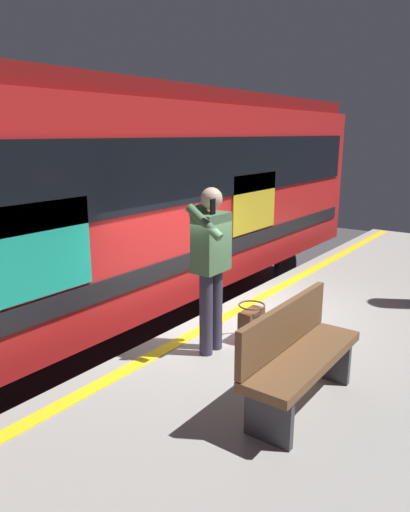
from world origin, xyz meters
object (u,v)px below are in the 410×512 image
at_px(train_carriage, 103,195).
at_px(bench, 297,353).
at_px(passenger, 211,257).
at_px(handbag, 251,323).

bearing_deg(train_carriage, bench, 70.13).
relative_size(passenger, handbag, 4.16).
height_order(passenger, bench, passenger).
xyz_separation_m(handbag, bench, (0.93, 1.00, 0.29)).
relative_size(train_carriage, passenger, 6.93).
bearing_deg(train_carriage, handbag, 80.56).
distance_m(train_carriage, passenger, 2.91).
distance_m(handbag, bench, 1.40).
xyz_separation_m(passenger, bench, (0.42, 1.21, -0.56)).
distance_m(train_carriage, handbag, 3.19).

